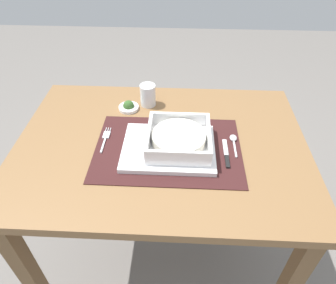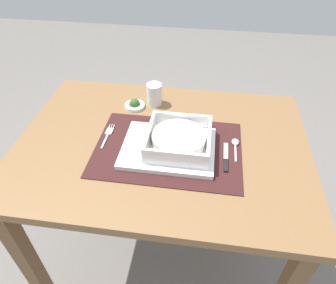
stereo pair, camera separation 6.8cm
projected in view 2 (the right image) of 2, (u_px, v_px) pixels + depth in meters
ground_plane at (164, 256)px, 1.51m from camera, size 6.00×6.00×0.00m
dining_table at (162, 166)px, 1.09m from camera, size 0.97×0.69×0.75m
placemat at (168, 149)px, 0.99m from camera, size 0.47×0.33×0.00m
serving_plate at (168, 148)px, 0.98m from camera, size 0.29×0.22×0.02m
porridge_bowl at (179, 140)px, 0.96m from camera, size 0.20×0.20×0.06m
fork at (108, 134)px, 1.04m from camera, size 0.02×0.13×0.00m
spoon at (235, 144)px, 1.00m from camera, size 0.02×0.11×0.01m
butter_knife at (226, 159)px, 0.95m from camera, size 0.01×0.13×0.01m
drinking_glass at (154, 95)px, 1.16m from camera, size 0.06×0.06×0.08m
condiment_saucer at (135, 105)px, 1.16m from camera, size 0.08×0.08×0.04m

